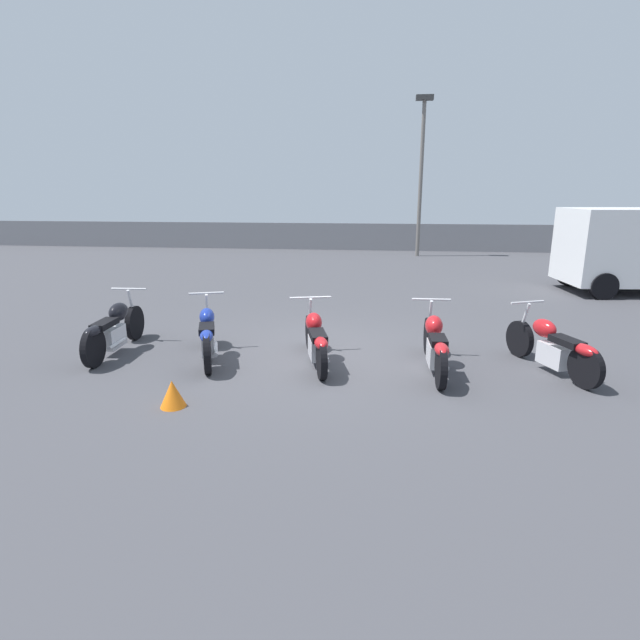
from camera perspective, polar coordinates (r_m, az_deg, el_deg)
ground_plane at (r=8.63m, az=0.09°, el=-3.99°), size 60.00×60.00×0.00m
fence_back at (r=23.97m, az=4.49°, el=9.45°), size 40.00×0.04×1.25m
light_pole_left at (r=22.11m, az=11.53°, el=17.27°), size 0.70×0.35×6.48m
motorcycle_slot_0 at (r=9.33m, az=-22.48°, el=-0.92°), size 0.65×2.20×1.02m
motorcycle_slot_1 at (r=8.48m, az=-12.71°, el=-1.68°), size 0.86×2.01×1.02m
motorcycle_slot_2 at (r=8.09m, az=-0.49°, el=-2.23°), size 0.84×2.07×0.97m
motorcycle_slot_3 at (r=7.98m, az=13.02°, el=-2.78°), size 0.64×2.23×1.00m
motorcycle_slot_4 at (r=8.52m, az=25.10°, el=-2.81°), size 0.97×1.99×0.99m
traffic_cone_near at (r=6.85m, az=-16.51°, el=-8.07°), size 0.34×0.34×0.36m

